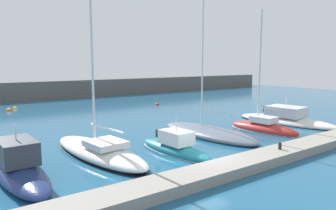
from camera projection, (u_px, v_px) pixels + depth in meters
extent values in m
plane|color=#1E567A|center=(204.00, 163.00, 19.28)|extent=(120.00, 120.00, 0.00)
cube|color=gray|center=(229.00, 168.00, 17.56)|extent=(34.49, 1.97, 0.57)
cube|color=#5B5651|center=(33.00, 91.00, 52.17)|extent=(108.00, 2.73, 3.03)
ellipsoid|color=navy|center=(19.00, 173.00, 16.71)|extent=(2.36, 8.52, 1.05)
cube|color=#333842|center=(17.00, 151.00, 16.73)|extent=(1.79, 2.85, 1.21)
cube|color=black|center=(12.00, 144.00, 17.50)|extent=(1.57, 0.74, 0.68)
cylinder|color=silver|center=(16.00, 132.00, 16.59)|extent=(0.08, 0.08, 0.83)
ellipsoid|color=white|center=(98.00, 152.00, 20.72)|extent=(3.76, 10.45, 1.04)
ellipsoid|color=black|center=(98.00, 156.00, 20.76)|extent=(3.80, 10.56, 0.12)
cylinder|color=silver|center=(90.00, 5.00, 19.79)|extent=(0.16, 0.16, 17.65)
cylinder|color=silver|center=(106.00, 128.00, 19.67)|extent=(0.48, 3.86, 0.11)
cube|color=silver|center=(106.00, 144.00, 19.89)|extent=(2.31, 2.58, 0.39)
ellipsoid|color=#19707F|center=(174.00, 150.00, 21.50)|extent=(2.10, 6.77, 0.89)
ellipsoid|color=silver|center=(174.00, 152.00, 21.52)|extent=(2.12, 6.84, 0.12)
cube|color=silver|center=(176.00, 137.00, 21.24)|extent=(1.61, 2.25, 0.91)
cube|color=black|center=(166.00, 132.00, 22.10)|extent=(1.37, 0.61, 0.51)
cylinder|color=silver|center=(176.00, 124.00, 21.13)|extent=(0.08, 0.08, 0.85)
ellipsoid|color=slate|center=(208.00, 133.00, 26.67)|extent=(3.78, 10.31, 1.06)
cylinder|color=silver|center=(203.00, 26.00, 26.07)|extent=(0.13, 0.13, 16.60)
cylinder|color=silver|center=(218.00, 112.00, 25.58)|extent=(0.25, 3.80, 0.09)
ellipsoid|color=#B72D28|center=(263.00, 129.00, 28.31)|extent=(2.67, 6.78, 1.13)
ellipsoid|color=silver|center=(263.00, 131.00, 28.33)|extent=(2.70, 6.85, 0.12)
cylinder|color=silver|center=(260.00, 66.00, 28.02)|extent=(0.17, 0.17, 9.91)
cylinder|color=silver|center=(270.00, 108.00, 27.64)|extent=(0.33, 2.18, 0.12)
cube|color=silver|center=(263.00, 119.00, 28.21)|extent=(1.72, 2.26, 0.54)
ellipsoid|color=silver|center=(286.00, 121.00, 32.20)|extent=(4.45, 10.67, 1.03)
ellipsoid|color=black|center=(286.00, 123.00, 32.22)|extent=(4.49, 10.78, 0.12)
cube|color=silver|center=(286.00, 111.00, 32.10)|extent=(2.98, 3.74, 1.01)
cube|color=black|center=(273.00, 108.00, 33.15)|extent=(2.44, 1.12, 0.57)
cylinder|color=silver|center=(286.00, 102.00, 31.97)|extent=(0.08, 0.08, 0.95)
sphere|color=yellow|center=(15.00, 109.00, 42.05)|extent=(0.62, 0.62, 0.62)
sphere|color=red|center=(157.00, 105.00, 45.86)|extent=(0.60, 0.60, 0.60)
sphere|color=orange|center=(9.00, 111.00, 40.19)|extent=(0.78, 0.78, 0.78)
cylinder|color=black|center=(280.00, 146.00, 20.22)|extent=(0.20, 0.20, 0.44)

